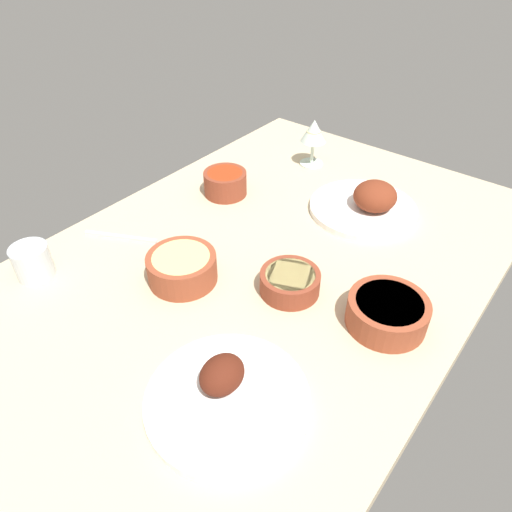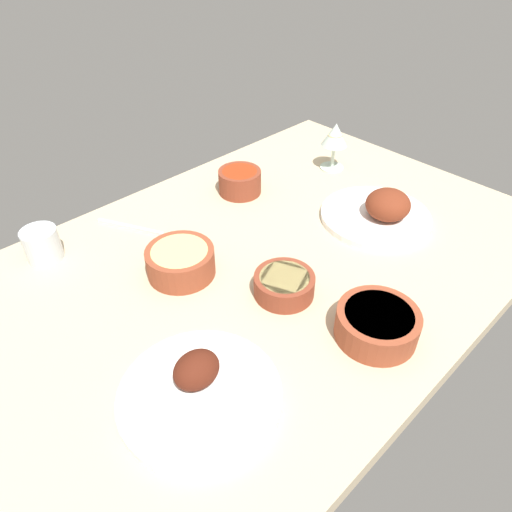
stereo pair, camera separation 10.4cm
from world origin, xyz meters
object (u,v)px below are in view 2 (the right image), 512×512
object	(u,v)px
plate_near_viewer	(381,212)
bowl_potatoes	(181,261)
bowl_sauce	(240,181)
fork_loose	(130,227)
plate_center_main	(199,390)
bowl_cream	(377,324)
water_tumbler	(42,244)
wine_glass	(335,137)
bowl_pasta	(284,284)

from	to	relation	value
plate_near_viewer	bowl_potatoes	distance (cm)	51.75
bowl_sauce	fork_loose	size ratio (longest dim) A/B	0.63
plate_center_main	bowl_cream	bearing A→B (deg)	158.59
plate_near_viewer	bowl_sauce	size ratio (longest dim) A/B	2.38
bowl_sauce	bowl_potatoes	size ratio (longest dim) A/B	0.78
plate_center_main	water_tumbler	size ratio (longest dim) A/B	3.45
bowl_cream	plate_center_main	bearing A→B (deg)	-21.41
plate_center_main	wine_glass	distance (cm)	86.15
bowl_sauce	plate_center_main	bearing A→B (deg)	41.55
bowl_cream	bowl_pasta	world-z (taller)	bowl_cream
plate_near_viewer	water_tumbler	world-z (taller)	plate_near_viewer
water_tumbler	fork_loose	size ratio (longest dim) A/B	0.43
plate_center_main	water_tumbler	xyz separation A→B (cm)	(2.02, -53.23, 2.20)
plate_near_viewer	plate_center_main	distance (cm)	65.98
fork_loose	bowl_cream	bearing A→B (deg)	-13.92
bowl_potatoes	fork_loose	distance (cm)	22.66
bowl_cream	bowl_potatoes	world-z (taller)	bowl_potatoes
bowl_sauce	bowl_cream	bearing A→B (deg)	73.06
plate_near_viewer	water_tumbler	distance (cm)	80.58
bowl_pasta	fork_loose	xyz separation A→B (cm)	(10.14, -42.50, -2.17)
wine_glass	fork_loose	xyz separation A→B (cm)	(60.32, -15.01, -9.53)
wine_glass	water_tumbler	distance (cm)	82.72
bowl_cream	bowl_potatoes	size ratio (longest dim) A/B	1.05
plate_near_viewer	plate_center_main	xyz separation A→B (cm)	(65.35, 9.02, -1.02)
plate_near_viewer	bowl_pasta	xyz separation A→B (cm)	(37.15, 1.76, 0.00)
wine_glass	fork_loose	world-z (taller)	wine_glass
fork_loose	bowl_potatoes	bearing A→B (deg)	-29.51
bowl_sauce	bowl_cream	xyz separation A→B (cm)	(17.16, 56.35, -0.33)
water_tumbler	fork_loose	world-z (taller)	water_tumbler
bowl_pasta	bowl_potatoes	bearing A→B (deg)	-60.71
plate_center_main	bowl_potatoes	xyz separation A→B (cm)	(-16.95, -27.33, 1.82)
plate_center_main	bowl_potatoes	distance (cm)	32.21
bowl_pasta	water_tumbler	bearing A→B (deg)	-56.67
fork_loose	water_tumbler	bearing A→B (deg)	-126.46
plate_near_viewer	wine_glass	distance (cm)	29.76
water_tumbler	wine_glass	bearing A→B (deg)	167.06
water_tumbler	bowl_sauce	bearing A→B (deg)	169.52
bowl_cream	wine_glass	bearing A→B (deg)	-134.29
plate_near_viewer	water_tumbler	size ratio (longest dim) A/B	3.49
plate_center_main	fork_loose	distance (cm)	52.95
bowl_sauce	wine_glass	xyz separation A→B (cm)	(-29.04, 8.98, 6.43)
plate_near_viewer	wine_glass	size ratio (longest dim) A/B	1.97
plate_center_main	wine_glass	bearing A→B (deg)	-156.09
plate_near_viewer	water_tumbler	bearing A→B (deg)	-33.27
plate_near_viewer	plate_center_main	bearing A→B (deg)	7.86
bowl_sauce	bowl_pasta	world-z (taller)	bowl_sauce
bowl_pasta	water_tumbler	world-z (taller)	water_tumbler
bowl_sauce	water_tumbler	xyz separation A→B (cm)	(51.35, -9.50, 0.25)
bowl_cream	fork_loose	bearing A→B (deg)	-77.25
bowl_sauce	water_tumbler	world-z (taller)	water_tumbler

